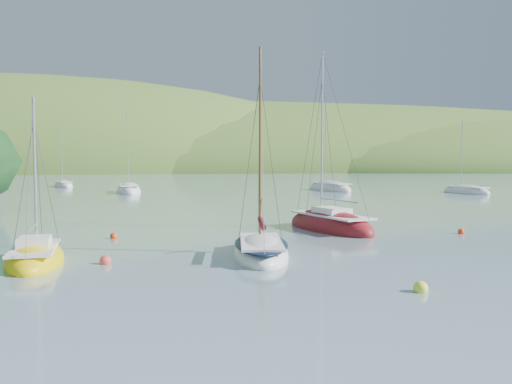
{
  "coord_description": "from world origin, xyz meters",
  "views": [
    {
      "loc": [
        -2.7,
        -20.69,
        4.49
      ],
      "look_at": [
        0.16,
        8.0,
        2.62
      ],
      "focal_mm": 40.0,
      "sensor_mm": 36.0,
      "label": 1
    }
  ],
  "objects": [
    {
      "name": "mooring_buoys",
      "position": [
        -0.17,
        3.47,
        0.12
      ],
      "size": [
        19.86,
        13.69,
        0.49
      ],
      "color": "#F0FE3A",
      "rests_on": "ground"
    },
    {
      "name": "distant_sloop_a",
      "position": [
        -11.13,
        48.43,
        0.19
      ],
      "size": [
        4.13,
        8.28,
        11.3
      ],
      "rotation": [
        0.0,
        0.0,
        0.18
      ],
      "color": "white",
      "rests_on": "ground"
    },
    {
      "name": "sloop_red",
      "position": [
        5.09,
        12.65,
        0.22
      ],
      "size": [
        5.35,
        8.3,
        11.63
      ],
      "rotation": [
        0.0,
        0.0,
        0.37
      ],
      "color": "maroon",
      "rests_on": "ground"
    },
    {
      "name": "daysailer_white",
      "position": [
        -0.01,
        4.18,
        0.22
      ],
      "size": [
        2.8,
        6.65,
        10.01
      ],
      "rotation": [
        0.0,
        0.0,
        -0.06
      ],
      "color": "white",
      "rests_on": "ground"
    },
    {
      "name": "distant_sloop_b",
      "position": [
        13.75,
        50.07,
        0.19
      ],
      "size": [
        5.67,
        8.66,
        11.66
      ],
      "rotation": [
        0.0,
        0.0,
        0.37
      ],
      "color": "white",
      "rests_on": "ground"
    },
    {
      "name": "ground",
      "position": [
        0.0,
        0.0,
        0.0
      ],
      "size": [
        700.0,
        700.0,
        0.0
      ],
      "primitive_type": "plane",
      "color": "slate",
      "rests_on": "ground"
    },
    {
      "name": "shoreline_hills",
      "position": [
        -9.66,
        172.42,
        0.0
      ],
      "size": [
        690.0,
        135.0,
        56.0
      ],
      "color": "#49742C",
      "rests_on": "ground"
    },
    {
      "name": "distant_sloop_d",
      "position": [
        28.49,
        43.24,
        0.17
      ],
      "size": [
        4.63,
        6.94,
        9.35
      ],
      "rotation": [
        0.0,
        0.0,
        0.39
      ],
      "color": "white",
      "rests_on": "ground"
    },
    {
      "name": "distant_sloop_c",
      "position": [
        -21.88,
        62.12,
        0.16
      ],
      "size": [
        4.59,
        6.63,
        8.96
      ],
      "rotation": [
        0.0,
        0.0,
        0.42
      ],
      "color": "white",
      "rests_on": "ground"
    },
    {
      "name": "sailboat_yellow",
      "position": [
        -9.51,
        3.47,
        0.18
      ],
      "size": [
        3.11,
        6.0,
        7.6
      ],
      "rotation": [
        0.0,
        0.0,
        0.15
      ],
      "color": "yellow",
      "rests_on": "ground"
    }
  ]
}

